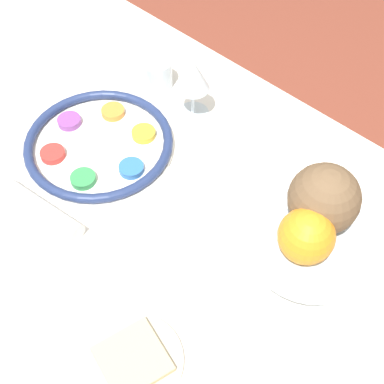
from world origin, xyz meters
TOP-DOWN VIEW (x-y plane):
  - ground_plane at (0.00, 0.00)m, footprint 8.00×8.00m
  - dining_table at (0.00, 0.00)m, footprint 1.57×0.86m
  - seder_plate at (-0.10, 0.02)m, footprint 0.31×0.31m
  - wine_glass at (-0.02, 0.23)m, footprint 0.07×0.07m
  - fruit_stand at (0.38, 0.07)m, footprint 0.22×0.22m
  - orange_fruit at (0.39, 0.04)m, footprint 0.09×0.09m
  - coconut at (0.37, 0.10)m, footprint 0.11×0.11m
  - bread_plate at (0.28, -0.24)m, footprint 0.16×0.16m
  - napkin_roll at (-0.05, -0.16)m, footprint 0.20×0.06m
  - cup_near at (-0.15, 0.25)m, footprint 0.07×0.07m

SIDE VIEW (x-z plane):
  - ground_plane at x=0.00m, z-range 0.00..0.00m
  - dining_table at x=0.00m, z-range 0.00..0.72m
  - bread_plate at x=0.28m, z-range 0.72..0.74m
  - seder_plate at x=-0.10m, z-range 0.72..0.75m
  - napkin_roll at x=-0.05m, z-range 0.72..0.76m
  - cup_near at x=-0.15m, z-range 0.72..0.79m
  - fruit_stand at x=0.38m, z-range 0.75..0.87m
  - wine_glass at x=-0.02m, z-range 0.75..0.90m
  - orange_fruit at x=0.39m, z-range 0.84..0.92m
  - coconut at x=0.37m, z-range 0.84..0.95m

